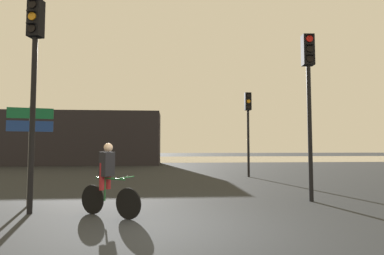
% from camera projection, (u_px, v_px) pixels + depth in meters
% --- Properties ---
extents(ground_plane, '(120.00, 120.00, 0.00)m').
position_uv_depth(ground_plane, '(186.00, 233.00, 5.35)').
color(ground_plane, black).
extents(water_strip, '(80.00, 16.00, 0.01)m').
position_uv_depth(water_strip, '(171.00, 159.00, 35.44)').
color(water_strip, '#9E937F').
rests_on(water_strip, ground).
extents(distant_building, '(14.94, 4.00, 4.35)m').
position_uv_depth(distant_building, '(70.00, 138.00, 24.95)').
color(distant_building, black).
rests_on(distant_building, ground).
extents(traffic_light_near_left, '(0.37, 0.38, 5.04)m').
position_uv_depth(traffic_light_near_left, '(34.00, 65.00, 7.05)').
color(traffic_light_near_left, black).
rests_on(traffic_light_near_left, ground).
extents(traffic_light_far_right, '(0.32, 0.34, 4.27)m').
position_uv_depth(traffic_light_far_right, '(248.00, 118.00, 15.21)').
color(traffic_light_far_right, black).
rests_on(traffic_light_far_right, ground).
extents(traffic_light_near_right, '(0.33, 0.35, 4.77)m').
position_uv_depth(traffic_light_near_right, '(309.00, 85.00, 8.58)').
color(traffic_light_near_right, black).
rests_on(traffic_light_near_right, ground).
extents(direction_sign_post, '(1.08, 0.29, 2.60)m').
position_uv_depth(direction_sign_post, '(30.00, 137.00, 7.82)').
color(direction_sign_post, slate).
rests_on(direction_sign_post, ground).
extents(cyclist, '(1.46, 0.96, 1.62)m').
position_uv_depth(cyclist, '(108.00, 179.00, 6.66)').
color(cyclist, black).
rests_on(cyclist, ground).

